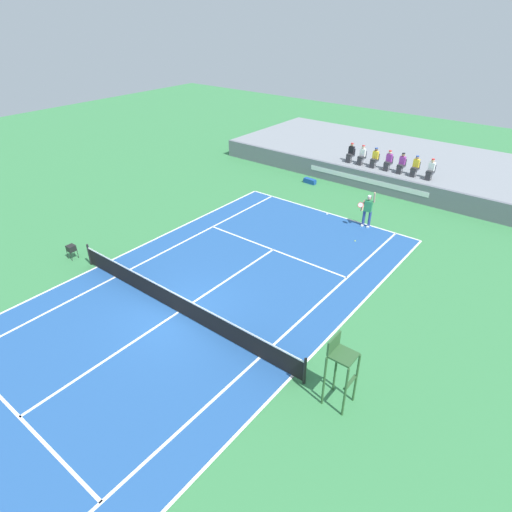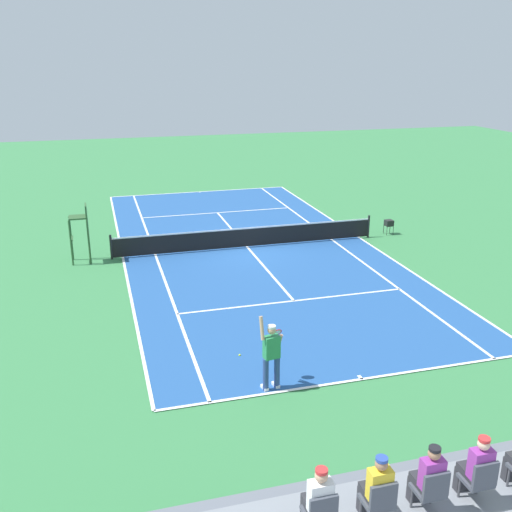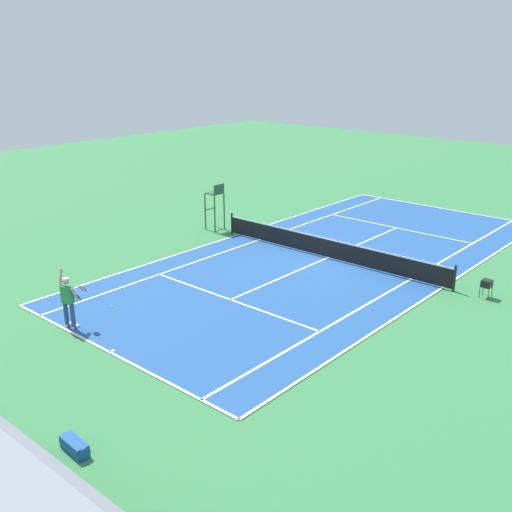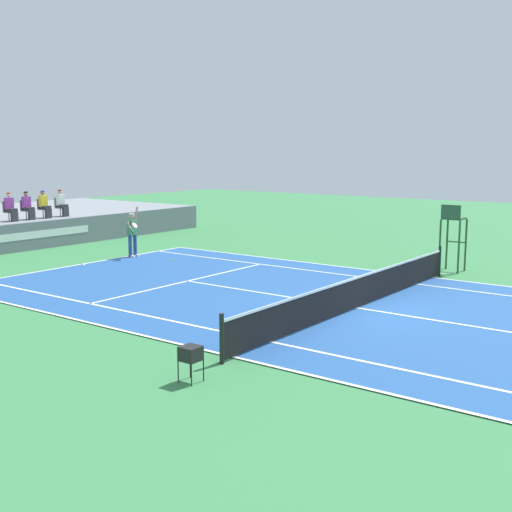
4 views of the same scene
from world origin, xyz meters
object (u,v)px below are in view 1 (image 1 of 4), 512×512
spectator_seated_6 (431,170)px  umpire_chair (340,364)px  spectator_seated_4 (401,164)px  tennis_player (368,210)px  spectator_seated_2 (375,158)px  spectator_seated_5 (415,166)px  spectator_seated_0 (351,153)px  spectator_seated_3 (388,161)px  ball_hopper (71,248)px  tennis_ball (355,241)px  spectator_seated_1 (362,155)px  equipment_bag (310,181)px

spectator_seated_6 → umpire_chair: size_ratio=0.52×
spectator_seated_4 → tennis_player: bearing=-83.4°
spectator_seated_2 → spectator_seated_5: size_ratio=1.00×
spectator_seated_0 → umpire_chair: (8.93, -17.74, -0.29)m
spectator_seated_6 → spectator_seated_3: bearing=180.0°
ball_hopper → tennis_player: bearing=51.1°
spectator_seated_2 → umpire_chair: size_ratio=0.52×
spectator_seated_3 → tennis_player: 6.33m
spectator_seated_0 → tennis_ball: size_ratio=18.60×
spectator_seated_1 → tennis_player: size_ratio=0.61×
spectator_seated_2 → tennis_ball: size_ratio=18.60×
tennis_player → tennis_ball: 2.18m
spectator_seated_1 → spectator_seated_2: size_ratio=1.00×
spectator_seated_5 → tennis_ball: (0.17, -8.00, -1.81)m
tennis_ball → spectator_seated_0: bearing=120.1°
spectator_seated_3 → equipment_bag: spectator_seated_3 is taller
spectator_seated_0 → tennis_player: size_ratio=0.61×
spectator_seated_6 → ball_hopper: (-10.72, -17.95, -1.27)m
spectator_seated_0 → spectator_seated_2: (1.75, 0.00, 0.00)m
spectator_seated_1 → spectator_seated_6: bearing=0.0°
spectator_seated_1 → spectator_seated_0: bearing=180.0°
spectator_seated_5 → equipment_bag: 6.76m
spectator_seated_2 → umpire_chair: (7.18, -17.74, -0.29)m
spectator_seated_0 → equipment_bag: spectator_seated_0 is taller
spectator_seated_0 → umpire_chair: bearing=-63.3°
spectator_seated_1 → spectator_seated_2: (0.92, 0.00, 0.00)m
spectator_seated_1 → spectator_seated_2: same height
spectator_seated_4 → umpire_chair: (5.35, -17.74, -0.29)m
spectator_seated_3 → spectator_seated_4: bearing=0.0°
umpire_chair → ball_hopper: size_ratio=3.49×
spectator_seated_1 → spectator_seated_5: size_ratio=1.00×
spectator_seated_6 → umpire_chair: bearing=-78.8°
spectator_seated_1 → spectator_seated_3: (1.87, 0.00, 0.00)m
ball_hopper → spectator_seated_6: bearing=59.2°
spectator_seated_5 → ball_hopper: size_ratio=1.81×
spectator_seated_5 → equipment_bag: size_ratio=1.38×
spectator_seated_5 → spectator_seated_6: size_ratio=1.00×
spectator_seated_3 → spectator_seated_6: 2.73m
spectator_seated_5 → equipment_bag: spectator_seated_5 is taller
spectator_seated_5 → umpire_chair: size_ratio=0.52×
equipment_bag → spectator_seated_6: bearing=18.7°
spectator_seated_0 → ball_hopper: bearing=-106.4°
spectator_seated_0 → spectator_seated_2: bearing=0.0°
spectator_seated_0 → tennis_player: bearing=-54.8°
spectator_seated_0 → equipment_bag: 3.34m
tennis_player → equipment_bag: tennis_player is taller
spectator_seated_1 → umpire_chair: 19.50m
spectator_seated_2 → spectator_seated_0: bearing=180.0°
spectator_seated_2 → tennis_ball: (2.89, -8.00, -1.81)m
spectator_seated_4 → tennis_ball: 8.27m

